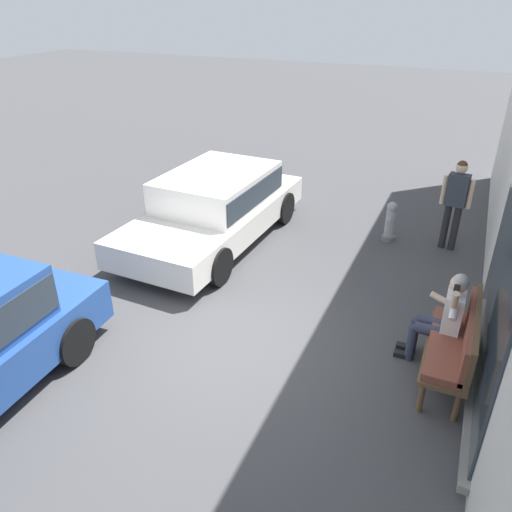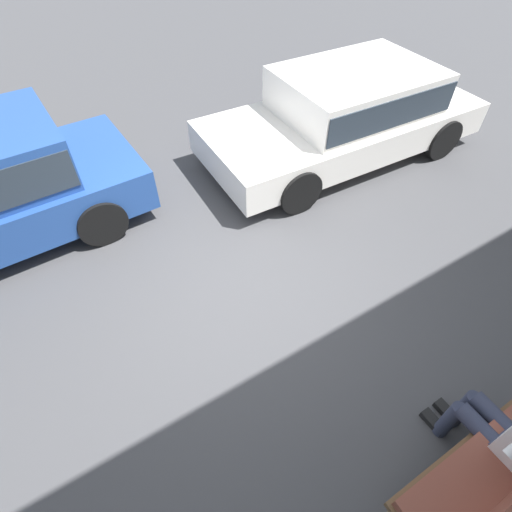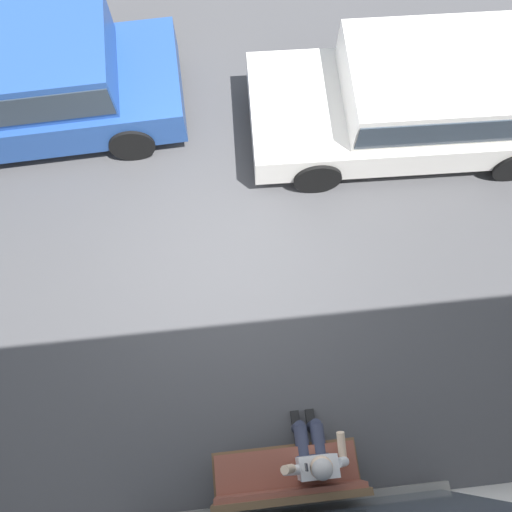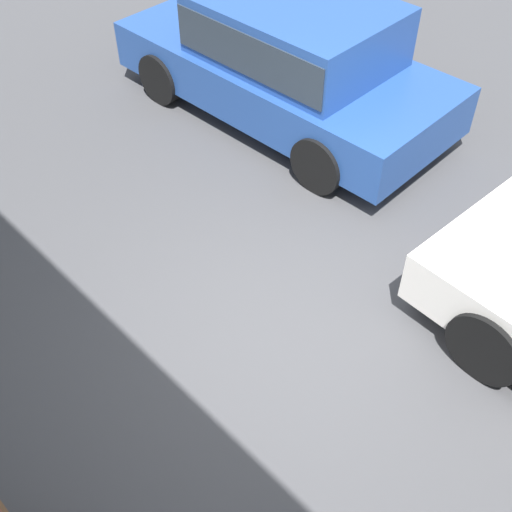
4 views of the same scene
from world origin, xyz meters
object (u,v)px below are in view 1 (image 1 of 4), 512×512
(bench, at_px, (458,342))
(fire_hydrant, at_px, (390,222))
(person_on_phone, at_px, (443,316))
(pedestrian_standing, at_px, (456,198))
(parked_car_near, at_px, (216,203))

(bench, height_order, fire_hydrant, bench)
(bench, xyz_separation_m, person_on_phone, (-0.30, -0.22, 0.13))
(pedestrian_standing, distance_m, fire_hydrant, 1.27)
(pedestrian_standing, xyz_separation_m, fire_hydrant, (0.12, -1.09, -0.63))
(pedestrian_standing, height_order, fire_hydrant, pedestrian_standing)
(bench, bearing_deg, fire_hydrant, -158.35)
(person_on_phone, height_order, parked_car_near, person_on_phone)
(parked_car_near, xyz_separation_m, fire_hydrant, (-1.31, 3.14, -0.36))
(bench, height_order, pedestrian_standing, pedestrian_standing)
(parked_car_near, xyz_separation_m, pedestrian_standing, (-1.42, 4.23, 0.27))
(bench, bearing_deg, person_on_phone, -142.88)
(parked_car_near, height_order, pedestrian_standing, pedestrian_standing)
(person_on_phone, distance_m, fire_hydrant, 3.68)
(pedestrian_standing, relative_size, fire_hydrant, 2.14)
(parked_car_near, bearing_deg, person_on_phone, 64.18)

